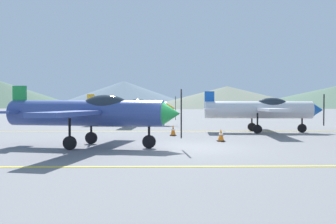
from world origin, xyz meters
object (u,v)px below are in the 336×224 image
airplane_mid (262,109)px  traffic_cone_front (173,130)px  airplane_near (92,112)px  traffic_cone_side (221,135)px  airplane_far (130,108)px

airplane_mid → traffic_cone_front: (-5.55, -2.21, -1.13)m
airplane_near → traffic_cone_front: (3.47, 5.24, -1.13)m
airplane_near → traffic_cone_side: 6.13m
airplane_near → airplane_mid: (9.02, 7.45, 0.00)m
traffic_cone_front → traffic_cone_side: size_ratio=1.00×
traffic_cone_front → traffic_cone_side: same height
airplane_far → traffic_cone_side: 13.88m
airplane_near → airplane_far: size_ratio=1.00×
traffic_cone_front → traffic_cone_side: bearing=-55.0°
airplane_far → traffic_cone_front: bearing=-71.8°
airplane_mid → traffic_cone_front: 6.08m
traffic_cone_side → traffic_cone_front: bearing=125.0°
airplane_mid → traffic_cone_front: size_ratio=14.32×
airplane_near → traffic_cone_front: 6.38m
traffic_cone_front → traffic_cone_side: (2.15, -3.07, 0.00)m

